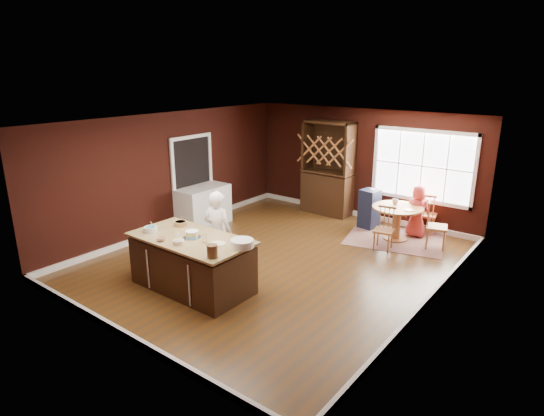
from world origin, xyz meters
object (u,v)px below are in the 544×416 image
(chair_south, at_px, (384,229))
(high_chair, at_px, (369,208))
(chair_east, at_px, (437,225))
(chair_north, at_px, (427,213))
(dryer, at_px, (213,203))
(dining_table, at_px, (397,216))
(toddler, at_px, (373,195))
(layer_cake, at_px, (192,234))
(seated_woman, at_px, (417,211))
(baker, at_px, (218,233))
(kitchen_island, at_px, (192,264))
(washer, at_px, (194,209))
(hutch, at_px, (328,168))

(chair_south, xyz_separation_m, high_chair, (-0.85, 1.07, 0.02))
(chair_east, xyz_separation_m, chair_north, (-0.48, 0.77, -0.03))
(high_chair, height_order, dryer, high_chair)
(dining_table, relative_size, toddler, 4.18)
(layer_cake, distance_m, seated_woman, 5.22)
(dining_table, relative_size, seated_woman, 0.92)
(layer_cake, height_order, high_chair, layer_cake)
(baker, height_order, chair_east, baker)
(layer_cake, relative_size, dryer, 0.32)
(kitchen_island, xyz_separation_m, dryer, (-2.21, 2.74, 0.03))
(dining_table, height_order, toddler, toddler)
(high_chair, bearing_deg, layer_cake, -93.18)
(chair_east, relative_size, high_chair, 1.07)
(chair_north, relative_size, dryer, 1.03)
(chair_south, height_order, seated_woman, seated_woman)
(washer, relative_size, dryer, 1.00)
(chair_north, bearing_deg, kitchen_island, 55.76)
(dining_table, distance_m, high_chair, 0.90)
(kitchen_island, bearing_deg, dryer, 128.92)
(baker, xyz_separation_m, toddler, (1.13, 3.95, 0.03))
(seated_woman, relative_size, high_chair, 1.22)
(seated_woman, height_order, washer, seated_woman)
(seated_woman, bearing_deg, chair_north, -109.06)
(seated_woman, distance_m, washer, 5.07)
(kitchen_island, height_order, layer_cake, layer_cake)
(layer_cake, bearing_deg, chair_north, 66.94)
(hutch, height_order, washer, hutch)
(hutch, bearing_deg, chair_south, -33.04)
(hutch, bearing_deg, seated_woman, -6.09)
(layer_cake, distance_m, chair_south, 4.05)
(dining_table, height_order, chair_north, chair_north)
(kitchen_island, distance_m, dryer, 3.52)
(dining_table, relative_size, chair_south, 1.18)
(kitchen_island, height_order, chair_south, same)
(dining_table, distance_m, washer, 4.60)
(kitchen_island, bearing_deg, high_chair, 77.93)
(toddler, bearing_deg, hutch, 165.28)
(dryer, bearing_deg, chair_south, 11.78)
(layer_cake, xyz_separation_m, washer, (-2.24, 2.10, -0.51))
(seated_woman, bearing_deg, kitchen_island, 65.60)
(chair_south, bearing_deg, dining_table, 82.29)
(hutch, distance_m, dryer, 3.02)
(chair_south, height_order, hutch, hutch)
(chair_north, bearing_deg, chair_south, 65.92)
(kitchen_island, xyz_separation_m, chair_north, (2.20, 5.10, 0.04))
(layer_cake, height_order, washer, layer_cake)
(high_chair, height_order, hutch, hutch)
(chair_east, bearing_deg, dryer, 91.59)
(washer, bearing_deg, layer_cake, -43.10)
(kitchen_island, height_order, dryer, dryer)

